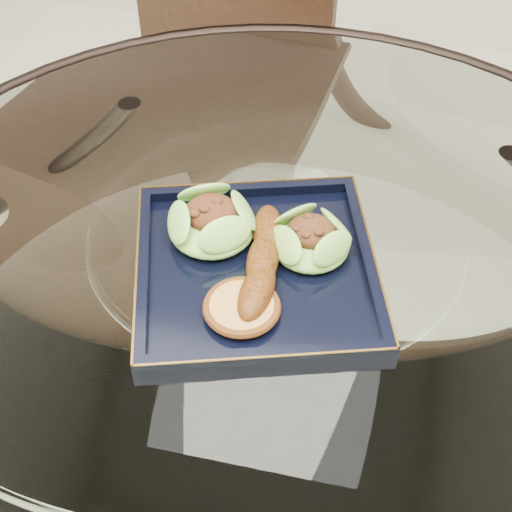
# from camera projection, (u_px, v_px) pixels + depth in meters

# --- Properties ---
(dining_table) EXTENTS (1.13, 1.13, 0.77)m
(dining_table) POSITION_uv_depth(u_px,v_px,m) (272.00, 345.00, 0.96)
(dining_table) COLOR white
(dining_table) RESTS_ON ground
(dining_chair) EXTENTS (0.45, 0.45, 0.93)m
(dining_chair) POSITION_uv_depth(u_px,v_px,m) (215.00, 142.00, 1.40)
(dining_chair) COLOR black
(dining_chair) RESTS_ON ground
(navy_plate) EXTENTS (0.34, 0.34, 0.02)m
(navy_plate) POSITION_uv_depth(u_px,v_px,m) (256.00, 274.00, 0.82)
(navy_plate) COLOR black
(navy_plate) RESTS_ON dining_table
(lettuce_wrap_left) EXTENTS (0.12, 0.12, 0.04)m
(lettuce_wrap_left) POSITION_uv_depth(u_px,v_px,m) (212.00, 224.00, 0.83)
(lettuce_wrap_left) COLOR #4F8C28
(lettuce_wrap_left) RESTS_ON navy_plate
(lettuce_wrap_right) EXTENTS (0.12, 0.12, 0.03)m
(lettuce_wrap_right) POSITION_uv_depth(u_px,v_px,m) (311.00, 241.00, 0.82)
(lettuce_wrap_right) COLOR #4C8D29
(lettuce_wrap_right) RESTS_ON navy_plate
(roasted_plantain) EXTENTS (0.05, 0.17, 0.03)m
(roasted_plantain) POSITION_uv_depth(u_px,v_px,m) (263.00, 260.00, 0.80)
(roasted_plantain) COLOR #6C350B
(roasted_plantain) RESTS_ON navy_plate
(crumb_patty) EXTENTS (0.09, 0.09, 0.01)m
(crumb_patty) POSITION_uv_depth(u_px,v_px,m) (242.00, 308.00, 0.76)
(crumb_patty) COLOR gold
(crumb_patty) RESTS_ON navy_plate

